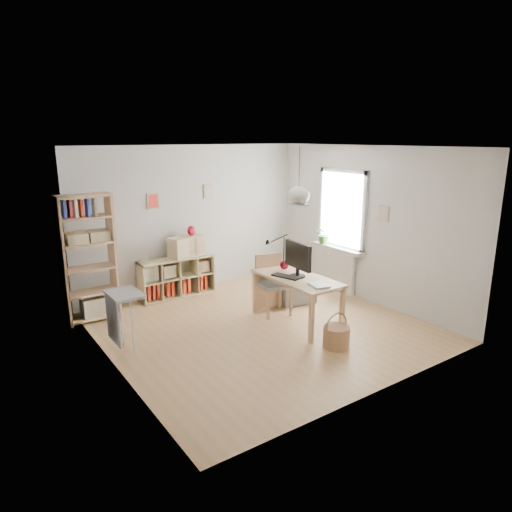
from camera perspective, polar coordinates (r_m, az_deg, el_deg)
ground at (r=7.09m, az=0.72°, el=-8.86°), size 4.50×4.50×0.00m
room_shell at (r=6.77m, az=5.35°, el=7.56°), size 4.50×4.50×4.50m
window_unit at (r=8.51m, az=10.75°, el=5.75°), size 0.07×1.16×1.46m
radiator at (r=8.73m, az=10.23°, el=-1.74°), size 0.10×0.80×0.80m
windowsill at (r=8.59m, az=10.13°, el=0.96°), size 0.22×1.20×0.06m
desk at (r=7.06m, az=5.09°, el=-3.32°), size 0.70×1.50×0.75m
cube_shelf at (r=8.47m, az=-10.09°, el=-2.96°), size 1.40×0.38×0.72m
tall_bookshelf at (r=7.52m, az=-20.32°, el=0.32°), size 0.80×0.38×2.00m
side_table at (r=6.30m, az=-16.60°, el=-6.08°), size 0.40×0.55×0.85m
chair at (r=7.48m, az=2.06°, el=-3.06°), size 0.55×0.55×0.97m
wicker_basket at (r=6.50m, az=10.00°, el=-9.81°), size 0.37×0.37×0.51m
storage_chest at (r=8.13m, az=4.81°, el=-4.17°), size 0.73×0.80×0.66m
monitor at (r=6.96m, az=5.26°, el=-0.22°), size 0.25×0.62×0.54m
keyboard at (r=7.00m, az=3.79°, el=-2.56°), size 0.30×0.48×0.02m
task_lamp at (r=7.43m, az=2.43°, el=1.08°), size 0.47×0.17×0.50m
yarn_ball at (r=7.40m, az=3.55°, el=-1.13°), size 0.14×0.14×0.14m
paper_tray at (r=6.63m, az=7.87°, el=-3.64°), size 0.28×0.33×0.03m
drawer_chest at (r=8.37m, az=-8.71°, el=1.20°), size 0.71×0.46×0.37m
red_vase at (r=8.36m, az=-8.10°, el=3.14°), size 0.15×0.15×0.18m
potted_plant at (r=8.77m, az=8.51°, el=2.73°), size 0.36×0.33×0.37m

